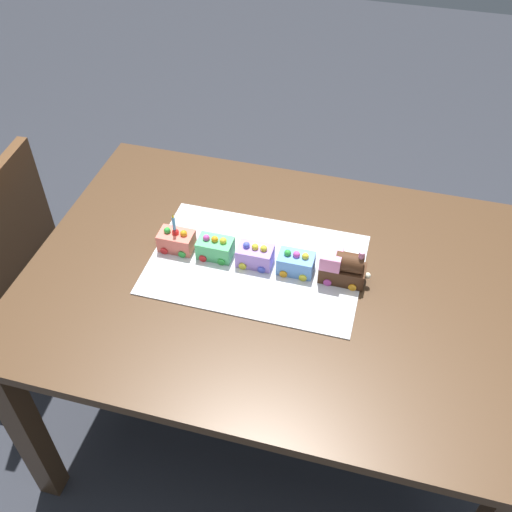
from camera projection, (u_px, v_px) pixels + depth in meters
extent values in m
plane|color=#2D3038|center=(272.00, 416.00, 2.18)|extent=(8.00, 8.00, 0.00)
cube|color=#4C331E|center=(277.00, 280.00, 1.68)|extent=(1.40, 1.00, 0.03)
cube|color=#4C331E|center=(478.00, 299.00, 2.12)|extent=(0.07, 0.07, 0.71)
cube|color=#4C331E|center=(144.00, 236.00, 2.36)|extent=(0.07, 0.07, 0.71)
cube|color=#4C331E|center=(27.00, 430.00, 1.75)|extent=(0.07, 0.07, 0.71)
cube|color=brown|center=(10.00, 222.00, 1.96)|extent=(0.06, 0.40, 0.40)
cube|color=brown|center=(61.00, 279.00, 2.39)|extent=(0.04, 0.04, 0.42)
cube|color=brown|center=(21.00, 346.00, 2.15)|extent=(0.04, 0.04, 0.42)
cube|color=silver|center=(256.00, 264.00, 1.70)|extent=(0.60, 0.40, 0.00)
cube|color=#472816|center=(342.00, 273.00, 1.64)|extent=(0.12, 0.06, 0.05)
cylinder|color=#472816|center=(350.00, 263.00, 1.60)|extent=(0.08, 0.05, 0.05)
cube|color=pink|center=(331.00, 258.00, 1.61)|extent=(0.06, 0.06, 0.04)
cylinder|color=pink|center=(362.00, 256.00, 1.58)|extent=(0.02, 0.02, 0.03)
sphere|color=#F4EFCC|center=(368.00, 276.00, 1.62)|extent=(0.02, 0.02, 0.02)
cylinder|color=#D84CB2|center=(356.00, 270.00, 1.66)|extent=(0.02, 0.01, 0.02)
cylinder|color=green|center=(332.00, 265.00, 1.68)|extent=(0.02, 0.01, 0.02)
cylinder|color=orange|center=(352.00, 288.00, 1.62)|extent=(0.02, 0.01, 0.02)
cylinder|color=#D84CB2|center=(327.00, 283.00, 1.63)|extent=(0.02, 0.01, 0.02)
cube|color=#669EEA|center=(296.00, 263.00, 1.66)|extent=(0.10, 0.06, 0.06)
cylinder|color=#4C59D8|center=(308.00, 261.00, 1.69)|extent=(0.02, 0.01, 0.02)
cylinder|color=red|center=(289.00, 257.00, 1.70)|extent=(0.02, 0.01, 0.02)
cylinder|color=yellow|center=(303.00, 278.00, 1.64)|extent=(0.02, 0.01, 0.02)
cylinder|color=orange|center=(283.00, 275.00, 1.65)|extent=(0.02, 0.01, 0.02)
sphere|color=#D84CB2|center=(296.00, 255.00, 1.64)|extent=(0.02, 0.02, 0.02)
sphere|color=green|center=(288.00, 253.00, 1.64)|extent=(0.02, 0.02, 0.02)
sphere|color=yellow|center=(305.00, 256.00, 1.63)|extent=(0.02, 0.02, 0.02)
cube|color=#AD84E0|center=(255.00, 256.00, 1.68)|extent=(0.10, 0.06, 0.06)
cylinder|color=#4C59D8|center=(268.00, 253.00, 1.71)|extent=(0.02, 0.01, 0.02)
cylinder|color=yellow|center=(249.00, 250.00, 1.72)|extent=(0.02, 0.01, 0.02)
cylinder|color=#4C59D8|center=(261.00, 270.00, 1.66)|extent=(0.02, 0.01, 0.02)
cylinder|color=yellow|center=(242.00, 267.00, 1.67)|extent=(0.02, 0.01, 0.02)
sphere|color=#4C59D8|center=(246.00, 245.00, 1.66)|extent=(0.02, 0.02, 0.02)
sphere|color=yellow|center=(255.00, 247.00, 1.66)|extent=(0.02, 0.02, 0.02)
sphere|color=yellow|center=(264.00, 248.00, 1.65)|extent=(0.02, 0.02, 0.02)
cube|color=#59CC7A|center=(215.00, 248.00, 1.70)|extent=(0.10, 0.06, 0.06)
cylinder|color=orange|center=(228.00, 246.00, 1.73)|extent=(0.02, 0.01, 0.02)
cylinder|color=#4C59D8|center=(210.00, 242.00, 1.75)|extent=(0.02, 0.01, 0.02)
cylinder|color=green|center=(221.00, 263.00, 1.69)|extent=(0.02, 0.01, 0.02)
cylinder|color=red|center=(202.00, 259.00, 1.70)|extent=(0.02, 0.01, 0.02)
sphere|color=#D84CB2|center=(206.00, 238.00, 1.68)|extent=(0.02, 0.02, 0.02)
sphere|color=yellow|center=(223.00, 241.00, 1.67)|extent=(0.02, 0.02, 0.02)
sphere|color=orange|center=(215.00, 239.00, 1.68)|extent=(0.02, 0.02, 0.02)
cube|color=#F27260|center=(177.00, 241.00, 1.73)|extent=(0.10, 0.06, 0.06)
cylinder|color=#D84CB2|center=(190.00, 239.00, 1.76)|extent=(0.02, 0.01, 0.02)
cylinder|color=orange|center=(173.00, 235.00, 1.77)|extent=(0.02, 0.01, 0.02)
cylinder|color=green|center=(182.00, 255.00, 1.71)|extent=(0.02, 0.01, 0.02)
cylinder|color=red|center=(164.00, 252.00, 1.72)|extent=(0.02, 0.01, 0.02)
sphere|color=red|center=(175.00, 232.00, 1.70)|extent=(0.02, 0.02, 0.02)
sphere|color=green|center=(167.00, 231.00, 1.71)|extent=(0.02, 0.02, 0.02)
sphere|color=orange|center=(184.00, 234.00, 1.70)|extent=(0.02, 0.02, 0.02)
cylinder|color=#4CA5E5|center=(174.00, 223.00, 1.68)|extent=(0.01, 0.01, 0.04)
cone|color=yellow|center=(173.00, 216.00, 1.66)|extent=(0.01, 0.01, 0.01)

